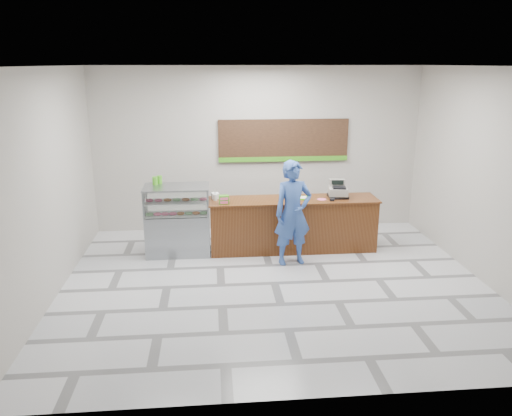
{
  "coord_description": "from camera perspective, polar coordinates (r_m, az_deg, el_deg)",
  "views": [
    {
      "loc": [
        -1.0,
        -7.6,
        3.54
      ],
      "look_at": [
        -0.23,
        0.9,
        1.06
      ],
      "focal_mm": 35.0,
      "sensor_mm": 36.0,
      "label": 1
    }
  ],
  "objects": [
    {
      "name": "menu_board",
      "position": [
        10.79,
        3.17,
        7.64
      ],
      "size": [
        2.8,
        0.06,
        0.9
      ],
      "color": "black",
      "rests_on": "back_wall"
    },
    {
      "name": "back_wall",
      "position": [
        10.8,
        0.22,
        6.68
      ],
      "size": [
        7.0,
        0.0,
        7.0
      ],
      "primitive_type": "plane",
      "rotation": [
        1.57,
        0.0,
        0.0
      ],
      "color": "#B2ADA4",
      "rests_on": "floor"
    },
    {
      "name": "straw_cup",
      "position": [
        9.51,
        -4.69,
        1.23
      ],
      "size": [
        0.08,
        0.08,
        0.12
      ],
      "primitive_type": "cylinder",
      "color": "silver",
      "rests_on": "sales_counter"
    },
    {
      "name": "display_case",
      "position": [
        9.61,
        -8.93,
        -1.32
      ],
      "size": [
        1.22,
        0.72,
        1.33
      ],
      "color": "gray",
      "rests_on": "floor"
    },
    {
      "name": "green_cup_right",
      "position": [
        9.69,
        -10.97,
        3.21
      ],
      "size": [
        0.1,
        0.1,
        0.15
      ],
      "primitive_type": "cylinder",
      "color": "#419C1B",
      "rests_on": "display_case"
    },
    {
      "name": "serving_tray",
      "position": [
        9.66,
        4.93,
        1.16
      ],
      "size": [
        0.38,
        0.3,
        0.02
      ],
      "rotation": [
        0.0,
        0.0,
        -0.12
      ],
      "color": "#39B908",
      "rests_on": "sales_counter"
    },
    {
      "name": "sales_counter",
      "position": [
        9.76,
        4.23,
        -1.87
      ],
      "size": [
        3.26,
        0.76,
        1.03
      ],
      "color": "brown",
      "rests_on": "floor"
    },
    {
      "name": "cash_register",
      "position": [
        9.81,
        9.34,
        1.94
      ],
      "size": [
        0.41,
        0.42,
        0.34
      ],
      "rotation": [
        0.0,
        0.0,
        -0.14
      ],
      "color": "black",
      "rests_on": "sales_counter"
    },
    {
      "name": "customer",
      "position": [
        8.97,
        4.24,
        -0.58
      ],
      "size": [
        0.77,
        0.58,
        1.91
      ],
      "primitive_type": "imported",
      "rotation": [
        0.0,
        0.0,
        0.19
      ],
      "color": "#3255A2",
      "rests_on": "floor"
    },
    {
      "name": "donut_decal",
      "position": [
        9.63,
        7.52,
        0.99
      ],
      "size": [
        0.18,
        0.18,
        0.0
      ],
      "primitive_type": "cylinder",
      "color": "#FC5F8E",
      "rests_on": "sales_counter"
    },
    {
      "name": "green_cup_left",
      "position": [
        9.61,
        -11.46,
        3.07
      ],
      "size": [
        0.1,
        0.1,
        0.16
      ],
      "primitive_type": "cylinder",
      "color": "#419C1B",
      "rests_on": "display_case"
    },
    {
      "name": "floor",
      "position": [
        8.44,
        2.14,
        -8.58
      ],
      "size": [
        7.0,
        7.0,
        0.0
      ],
      "primitive_type": "plane",
      "color": "silver",
      "rests_on": "ground"
    },
    {
      "name": "card_terminal",
      "position": [
        9.6,
        8.72,
        1.01
      ],
      "size": [
        0.13,
        0.19,
        0.04
      ],
      "primitive_type": "cube",
      "rotation": [
        0.0,
        0.0,
        -0.31
      ],
      "color": "black",
      "rests_on": "sales_counter"
    },
    {
      "name": "ceiling",
      "position": [
        7.66,
        2.43,
        15.9
      ],
      "size": [
        7.0,
        7.0,
        0.0
      ],
      "primitive_type": "plane",
      "rotation": [
        3.14,
        0.0,
        0.0
      ],
      "color": "silver",
      "rests_on": "back_wall"
    },
    {
      "name": "napkin_box",
      "position": [
        9.64,
        -4.7,
        1.41
      ],
      "size": [
        0.15,
        0.15,
        0.11
      ],
      "primitive_type": "cube",
      "rotation": [
        0.0,
        0.0,
        0.16
      ],
      "color": "white",
      "rests_on": "sales_counter"
    },
    {
      "name": "promo_box",
      "position": [
        9.26,
        -3.68,
        0.97
      ],
      "size": [
        0.19,
        0.13,
        0.16
      ],
      "primitive_type": "cube",
      "rotation": [
        0.0,
        0.0,
        0.05
      ],
      "color": "#419C1B",
      "rests_on": "sales_counter"
    }
  ]
}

